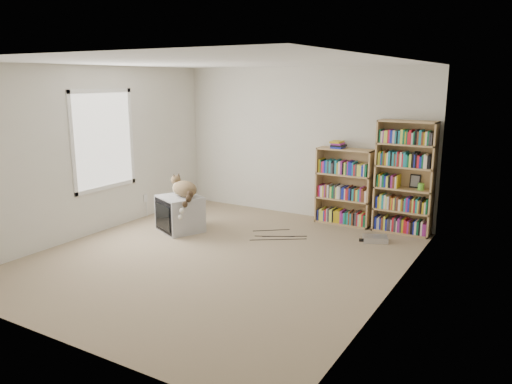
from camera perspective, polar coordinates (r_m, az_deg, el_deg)
The scene contains 17 objects.
floor at distance 6.65m, azimuth -4.22°, elevation -7.49°, with size 4.50×5.00×0.01m, color gray.
wall_back at distance 8.48m, azimuth 5.33°, elevation 5.61°, with size 4.50×0.02×2.50m, color silver.
wall_front at distance 4.56m, azimuth -22.68°, elevation -1.58°, with size 4.50×0.02×2.50m, color silver.
wall_left at distance 7.83m, azimuth -18.10°, elevation 4.43°, with size 0.02×5.00×2.50m, color silver.
wall_right at distance 5.39m, azimuth 15.64°, elevation 1.05°, with size 0.02×5.00×2.50m, color silver.
ceiling at distance 6.24m, azimuth -4.61°, elevation 14.57°, with size 4.50×5.00×0.02m, color white.
window at distance 7.93m, azimuth -17.04°, elevation 5.70°, with size 0.02×1.22×1.52m, color white.
crt_tv at distance 7.80m, azimuth -8.62°, elevation -2.46°, with size 0.81×0.78×0.55m.
cat at distance 7.63m, azimuth -8.19°, elevation 0.04°, with size 0.63×0.62×0.54m.
bookcase_tall at distance 7.83m, azimuth 16.62°, elevation 1.31°, with size 0.85×0.30×1.71m.
bookcase_short at distance 8.15m, azimuth 10.08°, elevation 0.25°, with size 0.89×0.30×1.23m.
book_stack at distance 8.03m, azimuth 9.33°, elevation 5.37°, with size 0.21×0.27×0.12m, color red.
green_mug at distance 7.77m, azimuth 18.35°, elevation 0.61°, with size 0.09×0.09×0.10m, color #67C939.
framed_print at distance 7.88m, azimuth 17.73°, elevation 1.20°, with size 0.15×0.01×0.21m, color black.
dvd_player at distance 7.46m, azimuth 13.47°, elevation -5.23°, with size 0.34×0.25×0.08m, color #BABABF.
wall_outlet at distance 8.70m, azimuth -12.52°, elevation -0.69°, with size 0.01×0.08×0.13m, color silver.
floor_cables at distance 7.73m, azimuth 0.06°, elevation -4.51°, with size 1.20×0.70×0.01m, color black, non-canonical shape.
Camera 1 is at (3.58, -5.11, 2.30)m, focal length 35.00 mm.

